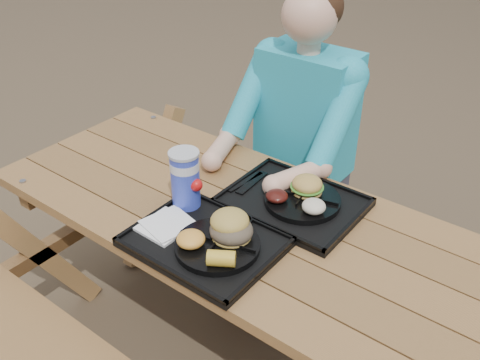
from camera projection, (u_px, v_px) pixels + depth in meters
The scene contains 18 objects.
ground at pixel (240, 359), 2.21m from camera, with size 60.00×60.00×0.00m, color #999999.
picnic_table at pixel (240, 293), 2.00m from camera, with size 1.80×1.49×0.75m, color #999999, non-canonical shape.
tray_near at pixel (205, 243), 1.65m from camera, with size 0.45×0.35×0.02m, color black.
tray_far at pixel (293, 203), 1.83m from camera, with size 0.45×0.35×0.02m, color black.
plate_near at pixel (217, 245), 1.61m from camera, with size 0.26×0.26×0.02m, color black.
plate_far at pixel (302, 200), 1.81m from camera, with size 0.26×0.26×0.02m, color black.
napkin_stack at pixel (164, 225), 1.70m from camera, with size 0.15×0.15×0.02m, color white.
soda_cup at pixel (185, 180), 1.76m from camera, with size 0.10×0.10×0.19m, color #192EBE.
condiment_bbq at pixel (229, 214), 1.74m from camera, with size 0.05×0.05×0.03m, color black.
condiment_mustard at pixel (245, 222), 1.70m from camera, with size 0.05×0.05×0.03m, color yellow.
sandwich at pixel (231, 220), 1.59m from camera, with size 0.13×0.13×0.13m, color gold, non-canonical shape.
mac_cheese at pixel (191, 239), 1.58m from camera, with size 0.09×0.09×0.04m, color #F8B141.
corn_cob at pixel (221, 258), 1.51m from camera, with size 0.08×0.08×0.05m, color yellow, non-canonical shape.
cutlery_far at pixel (252, 183), 1.92m from camera, with size 0.03×0.17×0.01m, color black.
burger at pixel (307, 181), 1.81m from camera, with size 0.11×0.11×0.09m, color gold, non-canonical shape.
baked_beans at pixel (277, 196), 1.78m from camera, with size 0.08×0.08×0.03m, color #42110D.
potato_salad at pixel (314, 206), 1.73m from camera, with size 0.08×0.08×0.04m, color silver.
diner at pixel (301, 163), 2.29m from camera, with size 0.48×0.84×1.28m, color #17A3A4, non-canonical shape.
Camera 1 is at (0.89, -1.16, 1.81)m, focal length 40.00 mm.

